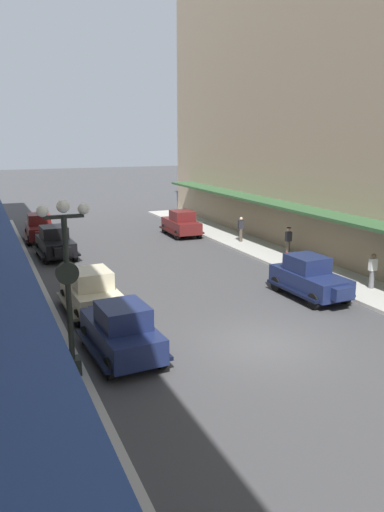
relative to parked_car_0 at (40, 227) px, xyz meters
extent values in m
plane|color=#424244|center=(4.81, -20.95, -0.94)|extent=(200.00, 200.00, 0.00)
cube|color=#B7B5AD|center=(-2.69, -20.95, -0.87)|extent=(3.00, 60.00, 0.15)
cube|color=navy|center=(-3.29, -20.95, 2.06)|extent=(1.80, 54.00, 0.16)
cube|color=#591919|center=(0.00, -0.03, -0.20)|extent=(1.83, 3.96, 0.80)
cube|color=#591919|center=(0.01, 0.22, 0.55)|extent=(1.50, 1.75, 0.70)
cube|color=#8C9EA8|center=(0.01, 0.22, 0.55)|extent=(1.42, 1.71, 0.42)
cube|color=#591919|center=(-0.07, -2.16, -0.15)|extent=(0.95, 0.39, 0.52)
cube|color=black|center=(0.95, -0.07, -0.52)|extent=(0.36, 3.52, 0.12)
cube|color=black|center=(-0.95, 0.00, -0.52)|extent=(0.36, 3.52, 0.12)
cylinder|color=black|center=(0.76, -1.43, -0.60)|extent=(0.24, 0.69, 0.68)
cylinder|color=black|center=(-0.85, -1.37, -0.60)|extent=(0.24, 0.69, 0.68)
cylinder|color=black|center=(0.85, 1.30, -0.60)|extent=(0.24, 0.69, 0.68)
cylinder|color=black|center=(-0.76, 1.36, -0.60)|extent=(0.24, 0.69, 0.68)
cube|color=black|center=(0.23, -5.33, -0.20)|extent=(1.85, 3.96, 0.80)
cube|color=black|center=(0.22, -5.08, 0.55)|extent=(1.51, 1.75, 0.70)
cube|color=#8C9EA8|center=(0.22, -5.08, 0.55)|extent=(1.43, 1.72, 0.42)
cube|color=black|center=(0.32, -7.45, -0.15)|extent=(0.95, 0.40, 0.52)
cube|color=black|center=(1.18, -5.29, -0.52)|extent=(0.38, 3.52, 0.12)
cube|color=black|center=(-0.71, -5.36, -0.52)|extent=(0.38, 3.52, 0.12)
cylinder|color=black|center=(1.09, -6.66, -0.60)|extent=(0.25, 0.69, 0.68)
cylinder|color=black|center=(-0.52, -6.72, -0.60)|extent=(0.25, 0.69, 0.68)
cylinder|color=black|center=(0.99, -3.93, -0.60)|extent=(0.25, 0.69, 0.68)
cylinder|color=black|center=(-0.63, -3.99, -0.60)|extent=(0.25, 0.69, 0.68)
cube|color=#19234C|center=(9.45, -17.36, -0.20)|extent=(1.78, 3.94, 0.80)
cube|color=#19234C|center=(9.45, -17.11, 0.55)|extent=(1.48, 1.73, 0.70)
cube|color=#8C9EA8|center=(9.45, -17.11, 0.55)|extent=(1.40, 1.69, 0.42)
cube|color=#19234C|center=(9.50, -19.49, -0.15)|extent=(0.94, 0.38, 0.52)
cube|color=black|center=(10.40, -17.34, -0.52)|extent=(0.32, 3.51, 0.12)
cube|color=black|center=(8.50, -17.38, -0.52)|extent=(0.32, 3.51, 0.12)
cylinder|color=black|center=(10.29, -18.70, -0.60)|extent=(0.23, 0.68, 0.68)
cylinder|color=black|center=(8.67, -18.74, -0.60)|extent=(0.23, 0.68, 0.68)
cylinder|color=black|center=(10.23, -15.97, -0.60)|extent=(0.23, 0.68, 0.68)
cylinder|color=black|center=(8.61, -16.01, -0.60)|extent=(0.23, 0.68, 0.68)
cube|color=beige|center=(0.13, -15.41, -0.20)|extent=(1.81, 3.95, 0.80)
cube|color=beige|center=(0.13, -15.66, 0.55)|extent=(1.49, 1.74, 0.70)
cube|color=#8C9EA8|center=(0.13, -15.66, 0.55)|extent=(1.42, 1.70, 0.42)
cube|color=beige|center=(0.06, -13.28, -0.15)|extent=(0.94, 0.39, 0.52)
cube|color=#6D6856|center=(-0.82, -15.44, -0.52)|extent=(0.34, 3.52, 0.12)
cube|color=#6D6856|center=(1.07, -15.38, -0.52)|extent=(0.34, 3.52, 0.12)
cylinder|color=black|center=(-0.72, -14.07, -0.60)|extent=(0.24, 0.69, 0.68)
cylinder|color=black|center=(0.89, -14.02, -0.60)|extent=(0.24, 0.69, 0.68)
cylinder|color=black|center=(-0.64, -16.80, -0.60)|extent=(0.24, 0.69, 0.68)
cylinder|color=black|center=(0.97, -16.75, -0.60)|extent=(0.24, 0.69, 0.68)
cube|color=#19234C|center=(0.14, -19.92, -0.20)|extent=(1.89, 3.98, 0.80)
cube|color=#19234C|center=(0.15, -20.17, 0.55)|extent=(1.52, 1.77, 0.70)
cube|color=#8C9EA8|center=(0.15, -20.17, 0.55)|extent=(1.45, 1.73, 0.42)
cube|color=#19234C|center=(0.03, -17.79, -0.15)|extent=(0.95, 0.41, 0.52)
cube|color=black|center=(-0.81, -19.96, -0.52)|extent=(0.41, 3.52, 0.12)
cube|color=black|center=(1.09, -19.87, -0.52)|extent=(0.41, 3.52, 0.12)
cylinder|color=black|center=(-0.74, -18.59, -0.60)|extent=(0.25, 0.69, 0.68)
cylinder|color=black|center=(0.88, -18.51, -0.60)|extent=(0.25, 0.69, 0.68)
cylinder|color=black|center=(-0.60, -21.32, -0.60)|extent=(0.25, 0.69, 0.68)
cylinder|color=black|center=(1.01, -21.24, -0.60)|extent=(0.25, 0.69, 0.68)
cube|color=#591919|center=(9.54, -2.16, -0.20)|extent=(1.80, 3.94, 0.80)
cube|color=#591919|center=(9.53, -2.41, 0.55)|extent=(1.48, 1.74, 0.70)
cube|color=#8C9EA8|center=(9.53, -2.41, 0.55)|extent=(1.41, 1.70, 0.42)
cube|color=#591919|center=(9.59, -0.03, -0.15)|extent=(0.94, 0.38, 0.52)
cube|color=black|center=(8.59, -2.13, -0.52)|extent=(0.33, 3.52, 0.12)
cube|color=black|center=(10.49, -2.18, -0.52)|extent=(0.33, 3.52, 0.12)
cylinder|color=black|center=(8.77, -0.77, -0.60)|extent=(0.24, 0.69, 0.68)
cylinder|color=black|center=(10.38, -0.82, -0.60)|extent=(0.24, 0.69, 0.68)
cylinder|color=black|center=(8.69, -3.50, -0.60)|extent=(0.24, 0.69, 0.68)
cylinder|color=black|center=(10.31, -3.55, -0.60)|extent=(0.24, 0.69, 0.68)
cube|color=black|center=(-1.59, -20.86, -0.54)|extent=(0.44, 0.44, 0.50)
cylinder|color=black|center=(-1.59, -20.86, 1.81)|extent=(0.16, 0.16, 4.20)
cube|color=black|center=(-1.59, -20.86, 3.91)|extent=(1.10, 0.10, 0.10)
sphere|color=white|center=(-2.14, -20.86, 4.09)|extent=(0.32, 0.32, 0.32)
sphere|color=white|center=(-1.04, -20.86, 4.09)|extent=(0.32, 0.32, 0.32)
sphere|color=white|center=(-1.59, -20.86, 4.19)|extent=(0.36, 0.36, 0.36)
cylinder|color=black|center=(-1.59, -20.86, 2.31)|extent=(0.64, 0.18, 0.64)
cylinder|color=silver|center=(-1.59, -20.76, 2.31)|extent=(0.56, 0.02, 0.56)
cylinder|color=#B21E19|center=(11.16, -13.09, -0.44)|extent=(0.24, 0.24, 0.70)
sphere|color=#B21E19|center=(11.16, -13.09, -0.07)|extent=(0.20, 0.20, 0.20)
cylinder|color=slate|center=(-2.59, -1.51, -0.37)|extent=(0.24, 0.24, 0.85)
cube|color=#26262D|center=(-2.59, -1.51, 0.34)|extent=(0.36, 0.22, 0.56)
cylinder|color=slate|center=(12.61, -17.81, -0.37)|extent=(0.24, 0.24, 0.85)
cube|color=white|center=(12.61, -17.81, 0.34)|extent=(0.36, 0.22, 0.56)
sphere|color=brown|center=(12.61, -17.81, 0.74)|extent=(0.22, 0.22, 0.22)
cylinder|color=#4C4238|center=(12.16, -6.24, -0.37)|extent=(0.24, 0.24, 0.85)
cube|color=#26262D|center=(12.16, -6.24, 0.34)|extent=(0.36, 0.22, 0.56)
sphere|color=beige|center=(12.16, -6.24, 0.74)|extent=(0.22, 0.22, 0.22)
cylinder|color=#4C4238|center=(12.77, -10.84, -0.37)|extent=(0.24, 0.24, 0.85)
cube|color=#26262D|center=(12.77, -10.84, 0.34)|extent=(0.36, 0.22, 0.56)
sphere|color=beige|center=(12.77, -10.84, 0.74)|extent=(0.22, 0.22, 0.22)
cylinder|color=black|center=(12.77, -10.84, 0.86)|extent=(0.28, 0.28, 0.04)
camera|label=1|loc=(-3.69, -34.44, 6.04)|focal=34.53mm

